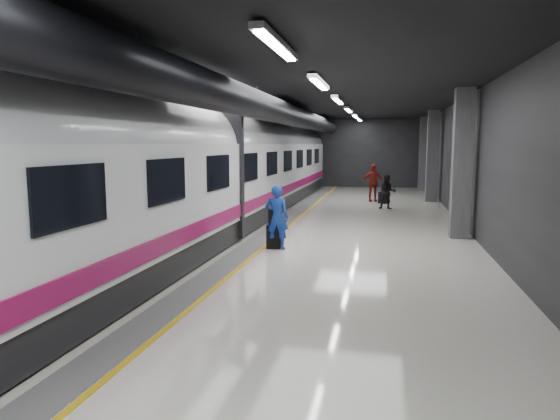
# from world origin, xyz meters

# --- Properties ---
(ground) EXTENTS (40.00, 40.00, 0.00)m
(ground) POSITION_xyz_m (0.00, 0.00, 0.00)
(ground) COLOR silver
(ground) RESTS_ON ground
(platform_hall) EXTENTS (10.02, 40.02, 4.51)m
(platform_hall) POSITION_xyz_m (-0.29, 0.96, 3.54)
(platform_hall) COLOR black
(platform_hall) RESTS_ON ground
(train) EXTENTS (3.05, 38.00, 4.05)m
(train) POSITION_xyz_m (-3.25, -0.00, 2.07)
(train) COLOR black
(train) RESTS_ON ground
(traveler_main) EXTENTS (0.66, 0.45, 1.76)m
(traveler_main) POSITION_xyz_m (-0.55, -0.82, 0.88)
(traveler_main) COLOR blue
(traveler_main) RESTS_ON ground
(suitcase_main) EXTENTS (0.44, 0.32, 0.65)m
(suitcase_main) POSITION_xyz_m (-0.65, -0.77, 0.32)
(suitcase_main) COLOR black
(suitcase_main) RESTS_ON ground
(shoulder_bag) EXTENTS (0.36, 0.29, 0.43)m
(shoulder_bag) POSITION_xyz_m (-0.62, -0.80, 0.86)
(shoulder_bag) COLOR black
(shoulder_bag) RESTS_ON suitcase_main
(traveler_far_a) EXTENTS (0.77, 0.62, 1.52)m
(traveler_far_a) POSITION_xyz_m (2.41, 8.47, 0.76)
(traveler_far_a) COLOR black
(traveler_far_a) RESTS_ON ground
(traveler_far_b) EXTENTS (1.18, 0.72, 1.88)m
(traveler_far_b) POSITION_xyz_m (1.68, 11.45, 0.94)
(traveler_far_b) COLOR maroon
(traveler_far_b) RESTS_ON ground
(suitcase_far) EXTENTS (0.44, 0.37, 0.55)m
(suitcase_far) POSITION_xyz_m (2.20, 10.64, 0.28)
(suitcase_far) COLOR black
(suitcase_far) RESTS_ON ground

